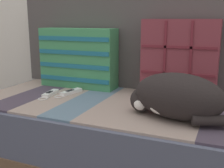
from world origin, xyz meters
The scene contains 7 objects.
couch centered at (0.00, 0.15, 0.18)m, with size 1.74×0.80×0.37m.
sofa_backrest centered at (0.00, 0.48, 0.65)m, with size 1.71×0.14×0.55m.
throw_pillow_quilted centered at (0.17, 0.33, 0.57)m, with size 0.38×0.14×0.41m.
throw_pillow_striped centered at (-0.43, 0.33, 0.55)m, with size 0.47×0.14×0.35m.
sleeping_cat centered at (0.22, -0.01, 0.46)m, with size 0.45×0.25×0.19m.
game_remote_near centered at (-0.47, 0.09, 0.38)m, with size 0.07×0.19×0.02m.
game_remote_far centered at (-0.39, 0.16, 0.38)m, with size 0.08×0.19×0.02m.
Camera 1 is at (0.42, -1.13, 0.77)m, focal length 45.00 mm.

